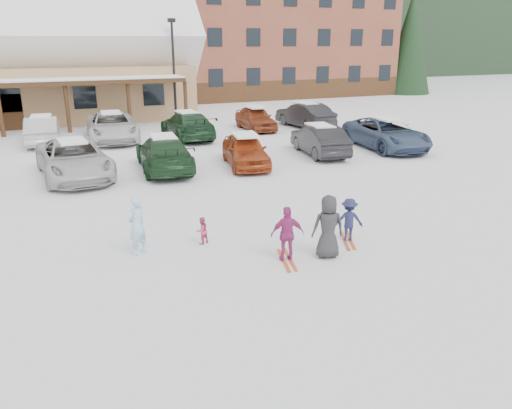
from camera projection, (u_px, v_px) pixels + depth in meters
name	position (u px, v px, depth m)	size (l,w,h in m)	color
ground	(260.00, 253.00, 13.06)	(160.00, 160.00, 0.00)	white
alpine_hotel	(243.00, 4.00, 48.85)	(31.48, 14.01, 21.48)	brown
lamp_post	(174.00, 65.00, 33.29)	(0.50, 0.25, 6.64)	black
conifer_1	(411.00, 30.00, 50.06)	(4.84, 4.84, 11.22)	black
conifer_3	(149.00, 42.00, 52.21)	(3.96, 3.96, 9.18)	black
conifer_4	(364.00, 29.00, 63.70)	(5.06, 5.06, 11.73)	black
adult_skier	(137.00, 226.00, 12.76)	(0.58, 0.38, 1.58)	#A2CDE3
toddler_red	(202.00, 231.00, 13.56)	(0.37, 0.29, 0.76)	#C43B61
child_navy	(349.00, 220.00, 13.68)	(0.79, 0.46, 1.23)	#1D1F44
skis_child_navy	(347.00, 240.00, 13.87)	(0.20, 1.40, 0.03)	#C64A1C
child_magenta	(287.00, 234.00, 12.41)	(0.84, 0.35, 1.43)	#A2296D
skis_child_magenta	(287.00, 260.00, 12.63)	(0.20, 1.40, 0.03)	#C64A1C
bystander_dark	(328.00, 227.00, 12.59)	(0.80, 0.52, 1.65)	#2A2B2D
parked_car_2	(74.00, 159.00, 20.01)	(2.51, 5.45, 1.51)	#BDBDBD
parked_car_3	(164.00, 153.00, 21.16)	(2.04, 5.03, 1.46)	#193A1D
parked_car_4	(245.00, 150.00, 21.85)	(1.65, 4.11, 1.40)	#9E3B16
parked_car_5	(320.00, 140.00, 24.02)	(1.52, 4.36, 1.44)	black
parked_car_6	(386.00, 134.00, 25.40)	(2.52, 5.46, 1.52)	#394A67
parked_car_9	(43.00, 130.00, 26.49)	(1.57, 4.52, 1.49)	#B6B6BB
parked_car_10	(112.00, 126.00, 27.41)	(2.57, 5.58, 1.55)	silver
parked_car_11	(187.00, 125.00, 28.01)	(2.09, 5.14, 1.49)	#1A3B21
parked_car_12	(256.00, 118.00, 30.69)	(1.67, 4.15, 1.41)	brown
parked_car_13	(305.00, 115.00, 31.54)	(1.63, 4.68, 1.54)	black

